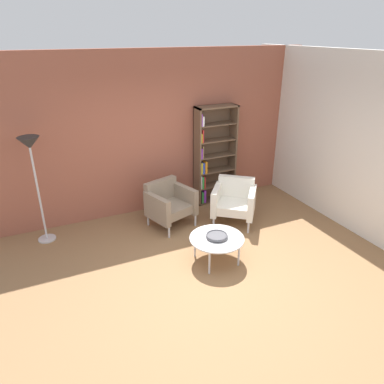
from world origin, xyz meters
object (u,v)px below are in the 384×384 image
object	(u,v)px
decorative_bowl	(217,236)
bookshelf_tall	(212,157)
armchair_near_window	(234,200)
armchair_spare_guest	(169,203)
floor_lamp_torchiere	(31,156)
coffee_table_low	(217,239)

from	to	relation	value
decorative_bowl	bookshelf_tall	bearing A→B (deg)	64.78
armchair_near_window	armchair_spare_guest	distance (m)	1.15
floor_lamp_torchiere	armchair_spare_guest	bearing A→B (deg)	-10.03
decorative_bowl	floor_lamp_torchiere	bearing A→B (deg)	142.97
coffee_table_low	armchair_spare_guest	world-z (taller)	armchair_spare_guest
decorative_bowl	armchair_near_window	world-z (taller)	armchair_near_window
coffee_table_low	decorative_bowl	distance (m)	0.06
bookshelf_tall	coffee_table_low	world-z (taller)	bookshelf_tall
bookshelf_tall	decorative_bowl	size ratio (longest dim) A/B	5.94
armchair_spare_guest	floor_lamp_torchiere	distance (m)	2.31
bookshelf_tall	floor_lamp_torchiere	distance (m)	3.22
armchair_spare_guest	armchair_near_window	bearing A→B (deg)	-37.71
decorative_bowl	armchair_near_window	distance (m)	1.29
coffee_table_low	armchair_spare_guest	distance (m)	1.36
bookshelf_tall	armchair_spare_guest	distance (m)	1.37
armchair_near_window	floor_lamp_torchiere	size ratio (longest dim) A/B	0.55
armchair_near_window	coffee_table_low	bearing A→B (deg)	-94.01
coffee_table_low	armchair_near_window	xyz separation A→B (m)	(0.86, 0.96, 0.04)
coffee_table_low	floor_lamp_torchiere	size ratio (longest dim) A/B	0.46
decorative_bowl	armchair_spare_guest	xyz separation A→B (m)	(-0.23, 1.34, -0.02)
bookshelf_tall	decorative_bowl	bearing A→B (deg)	-115.22
armchair_near_window	armchair_spare_guest	xyz separation A→B (m)	(-1.09, 0.39, 0.00)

